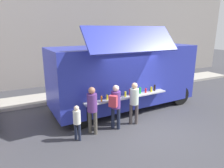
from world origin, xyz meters
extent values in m
plane|color=#38383D|center=(0.00, 0.00, 0.00)|extent=(60.00, 60.00, 0.00)
cube|color=#9E998E|center=(-3.66, 4.90, 0.07)|extent=(28.00, 1.60, 0.15)
cube|color=gray|center=(-2.66, 8.80, 3.67)|extent=(32.00, 2.40, 7.34)
cube|color=#2932A1|center=(0.34, 2.30, 1.55)|extent=(6.56, 2.59, 2.51)
cube|color=#2932A1|center=(-0.24, 0.73, 3.18)|extent=(3.59, 0.97, 0.89)
cube|color=black|center=(-0.26, 1.17, 1.85)|extent=(3.38, 0.24, 1.13)
cube|color=#B7B7BC|center=(-0.25, 0.96, 0.99)|extent=(3.57, 0.50, 0.05)
cylinder|color=black|center=(-1.64, 0.91, 1.15)|extent=(0.07, 0.07, 0.26)
cylinder|color=orange|center=(-1.40, 0.86, 1.12)|extent=(0.06, 0.06, 0.20)
cylinder|color=yellow|center=(-1.12, 0.96, 1.11)|extent=(0.06, 0.06, 0.19)
cylinder|color=white|center=(-0.89, 0.88, 1.12)|extent=(0.06, 0.06, 0.19)
cylinder|color=black|center=(-0.62, 1.00, 1.14)|extent=(0.08, 0.08, 0.23)
cylinder|color=yellow|center=(-0.37, 0.95, 1.12)|extent=(0.07, 0.07, 0.20)
cylinder|color=red|center=(-0.12, 0.99, 1.15)|extent=(0.07, 0.07, 0.25)
cylinder|color=black|center=(0.13, 1.00, 1.12)|extent=(0.06, 0.06, 0.21)
cylinder|color=green|center=(0.36, 1.02, 1.14)|extent=(0.08, 0.08, 0.25)
cylinder|color=red|center=(0.61, 1.00, 1.11)|extent=(0.07, 0.07, 0.19)
cylinder|color=yellow|center=(0.90, 1.00, 1.13)|extent=(0.08, 0.08, 0.21)
cylinder|color=black|center=(1.12, 1.07, 1.15)|extent=(0.08, 0.08, 0.26)
cube|color=black|center=(3.53, 2.43, 2.00)|extent=(0.16, 1.98, 1.10)
cylinder|color=black|center=(2.84, 3.42, 0.45)|extent=(0.90, 0.28, 0.90)
cylinder|color=black|center=(2.92, 1.39, 0.45)|extent=(0.90, 0.28, 0.90)
cylinder|color=black|center=(-2.23, 3.21, 0.45)|extent=(0.90, 0.28, 0.90)
cylinder|color=black|center=(-2.15, 1.19, 0.45)|extent=(0.90, 0.28, 0.90)
cylinder|color=#2D5B3A|center=(4.07, 4.60, 0.47)|extent=(0.60, 0.60, 0.93)
cylinder|color=#4D4443|center=(-0.28, 0.66, 0.40)|extent=(0.13, 0.13, 0.80)
cylinder|color=#4D4443|center=(-0.09, 0.56, 0.40)|extent=(0.13, 0.13, 0.80)
cylinder|color=silver|center=(-0.18, 0.61, 1.10)|extent=(0.33, 0.33, 0.60)
sphere|color=#DAAC82|center=(-0.18, 0.61, 1.52)|extent=(0.22, 0.22, 0.22)
cylinder|color=#1C2238|center=(-1.04, 0.66, 0.40)|extent=(0.13, 0.13, 0.81)
cylinder|color=#1C2238|center=(-0.90, 0.50, 0.40)|extent=(0.13, 0.13, 0.81)
cylinder|color=#592F77|center=(-0.97, 0.58, 1.11)|extent=(0.33, 0.33, 0.61)
sphere|color=beige|center=(-0.97, 0.58, 1.53)|extent=(0.23, 0.23, 0.23)
cube|color=#B53543|center=(-1.16, 0.41, 1.14)|extent=(0.32, 0.32, 0.39)
cylinder|color=#4F4B42|center=(-1.91, 0.71, 0.41)|extent=(0.13, 0.13, 0.82)
cylinder|color=#4F4B42|center=(-1.78, 0.53, 0.41)|extent=(0.13, 0.13, 0.82)
cylinder|color=#572F74|center=(-1.85, 0.62, 1.13)|extent=(0.34, 0.34, 0.62)
sphere|color=#A56D50|center=(-1.85, 0.62, 1.56)|extent=(0.23, 0.23, 0.23)
cylinder|color=#1D2338|center=(-2.49, 0.50, 0.29)|extent=(0.09, 0.09, 0.59)
cylinder|color=#1D2338|center=(-2.40, 0.37, 0.29)|extent=(0.09, 0.09, 0.59)
cylinder|color=silver|center=(-2.44, 0.43, 0.81)|extent=(0.24, 0.24, 0.44)
sphere|color=beige|center=(-2.44, 0.43, 1.11)|extent=(0.16, 0.16, 0.16)
camera|label=1|loc=(-4.06, -5.29, 3.48)|focal=32.04mm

